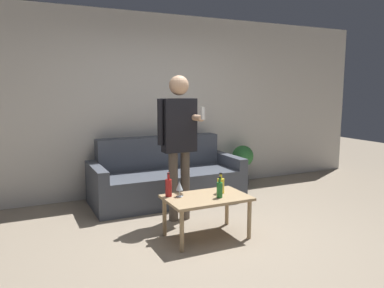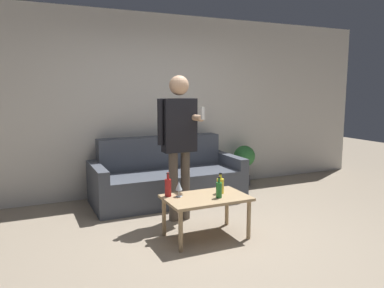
# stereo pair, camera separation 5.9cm
# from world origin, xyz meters

# --- Properties ---
(ground_plane) EXTENTS (16.00, 16.00, 0.00)m
(ground_plane) POSITION_xyz_m (0.00, 0.00, 0.00)
(ground_plane) COLOR gray
(wall_back) EXTENTS (8.00, 0.06, 2.70)m
(wall_back) POSITION_xyz_m (0.00, 2.31, 1.35)
(wall_back) COLOR silver
(wall_back) RESTS_ON ground_plane
(couch) EXTENTS (2.12, 0.92, 0.89)m
(couch) POSITION_xyz_m (0.08, 1.79, 0.32)
(couch) COLOR #474C56
(couch) RESTS_ON ground_plane
(coffee_table) EXTENTS (0.89, 0.57, 0.45)m
(coffee_table) POSITION_xyz_m (-0.03, 0.31, 0.40)
(coffee_table) COLOR tan
(coffee_table) RESTS_ON ground_plane
(bottle_orange) EXTENTS (0.07, 0.07, 0.26)m
(bottle_orange) POSITION_xyz_m (-0.40, 0.48, 0.55)
(bottle_orange) COLOR #B21E1E
(bottle_orange) RESTS_ON coffee_table
(bottle_green) EXTENTS (0.06, 0.06, 0.23)m
(bottle_green) POSITION_xyz_m (0.07, 0.21, 0.54)
(bottle_green) COLOR #23752D
(bottle_green) RESTS_ON coffee_table
(bottle_dark) EXTENTS (0.08, 0.08, 0.22)m
(bottle_dark) POSITION_xyz_m (0.17, 0.36, 0.54)
(bottle_dark) COLOR yellow
(bottle_dark) RESTS_ON coffee_table
(wine_glass_near) EXTENTS (0.08, 0.08, 0.17)m
(wine_glass_near) POSITION_xyz_m (-0.30, 0.42, 0.56)
(wine_glass_near) COLOR silver
(wine_glass_near) RESTS_ON coffee_table
(person_standing_front) EXTENTS (0.47, 0.44, 1.74)m
(person_standing_front) POSITION_xyz_m (-0.08, 0.93, 1.05)
(person_standing_front) COLOR brown
(person_standing_front) RESTS_ON ground_plane
(potted_plant) EXTENTS (0.35, 0.35, 0.66)m
(potted_plant) POSITION_xyz_m (1.54, 2.03, 0.43)
(potted_plant) COLOR #4C4C51
(potted_plant) RESTS_ON ground_plane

